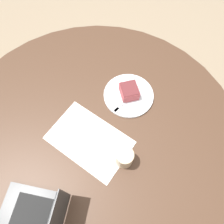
# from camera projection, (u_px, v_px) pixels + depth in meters

# --- Properties ---
(ground_plane) EXTENTS (12.00, 12.00, 0.00)m
(ground_plane) POSITION_uv_depth(u_px,v_px,m) (101.00, 168.00, 1.64)
(ground_plane) COLOR gray
(dining_table) EXTENTS (1.39, 1.39, 0.72)m
(dining_table) POSITION_uv_depth(u_px,v_px,m) (96.00, 145.00, 1.09)
(dining_table) COLOR #4C3323
(dining_table) RESTS_ON ground_plane
(paper_document) EXTENTS (0.42, 0.34, 0.00)m
(paper_document) POSITION_uv_depth(u_px,v_px,m) (89.00, 139.00, 0.98)
(paper_document) COLOR white
(paper_document) RESTS_ON dining_table
(plate) EXTENTS (0.25, 0.25, 0.01)m
(plate) POSITION_uv_depth(u_px,v_px,m) (129.00, 95.00, 1.08)
(plate) COLOR silver
(plate) RESTS_ON dining_table
(cake_slice) EXTENTS (0.11, 0.11, 0.05)m
(cake_slice) POSITION_uv_depth(u_px,v_px,m) (129.00, 91.00, 1.05)
(cake_slice) COLOR #B74C51
(cake_slice) RESTS_ON plate
(fork) EXTENTS (0.06, 0.17, 0.00)m
(fork) POSITION_uv_depth(u_px,v_px,m) (124.00, 102.00, 1.05)
(fork) COLOR silver
(fork) RESTS_ON plate
(coffee_glass) EXTENTS (0.07, 0.07, 0.10)m
(coffee_glass) POSITION_uv_depth(u_px,v_px,m) (124.00, 158.00, 0.90)
(coffee_glass) COLOR #C6AD89
(coffee_glass) RESTS_ON dining_table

